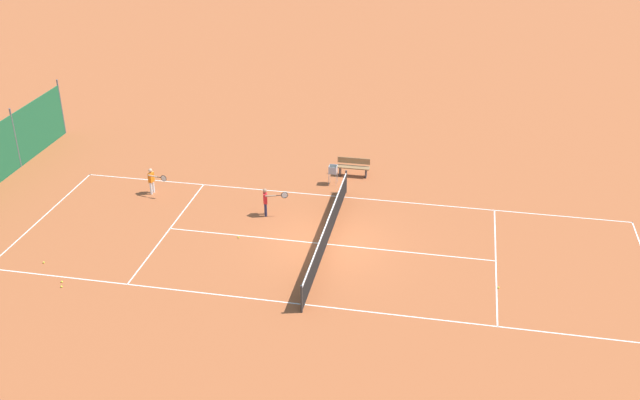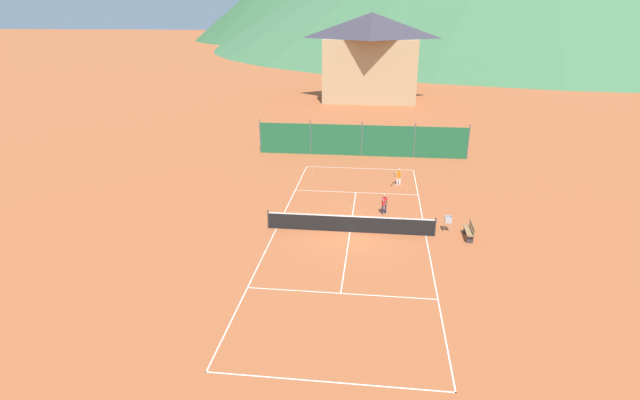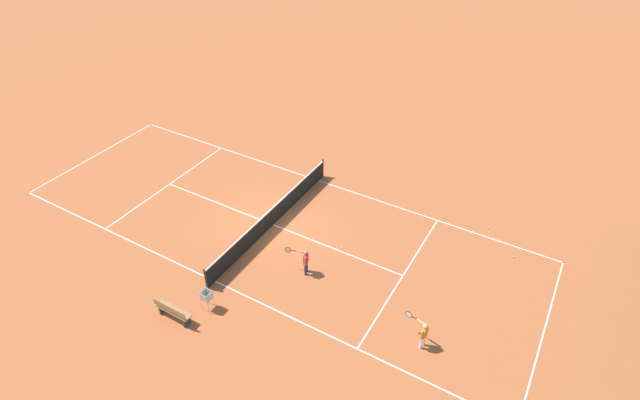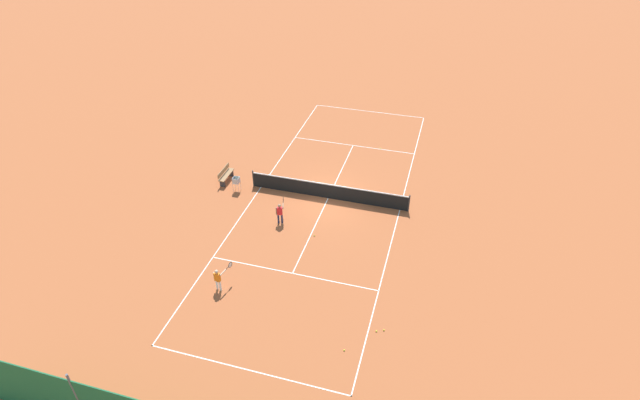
{
  "view_description": "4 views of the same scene",
  "coord_description": "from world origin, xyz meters",
  "px_view_note": "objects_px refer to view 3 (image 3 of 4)",
  "views": [
    {
      "loc": [
        -24.51,
        -4.53,
        14.69
      ],
      "look_at": [
        1.0,
        0.46,
        1.37
      ],
      "focal_mm": 42.0,
      "sensor_mm": 36.0,
      "label": 1
    },
    {
      "loc": [
        1.3,
        -24.95,
        11.35
      ],
      "look_at": [
        -1.84,
        1.55,
        1.21
      ],
      "focal_mm": 28.0,
      "sensor_mm": 36.0,
      "label": 2
    },
    {
      "loc": [
        14.05,
        10.71,
        14.67
      ],
      "look_at": [
        -1.09,
        1.85,
        1.42
      ],
      "focal_mm": 28.0,
      "sensor_mm": 36.0,
      "label": 3
    },
    {
      "loc": [
        -5.94,
        22.49,
        16.35
      ],
      "look_at": [
        0.08,
        1.41,
        0.81
      ],
      "focal_mm": 28.0,
      "sensor_mm": 36.0,
      "label": 4
    }
  ],
  "objects_px": {
    "tennis_net": "(272,216)",
    "ball_hopper": "(207,297)",
    "tennis_ball_mid_court": "(513,257)",
    "courtside_bench": "(173,311)",
    "player_near_baseline": "(305,260)",
    "tennis_ball_service_box": "(193,166)",
    "tennis_ball_by_net_right": "(342,248)",
    "tennis_ball_far_corner": "(490,232)",
    "tennis_ball_near_corner": "(488,228)",
    "player_far_service": "(423,333)"
  },
  "relations": [
    {
      "from": "player_near_baseline",
      "to": "tennis_ball_far_corner",
      "type": "relative_size",
      "value": 18.42
    },
    {
      "from": "player_near_baseline",
      "to": "tennis_ball_near_corner",
      "type": "xyz_separation_m",
      "value": [
        -6.58,
        5.72,
        -0.68
      ]
    },
    {
      "from": "player_far_service",
      "to": "courtside_bench",
      "type": "height_order",
      "value": "player_far_service"
    },
    {
      "from": "player_near_baseline",
      "to": "tennis_ball_near_corner",
      "type": "distance_m",
      "value": 8.74
    },
    {
      "from": "tennis_ball_mid_court",
      "to": "ball_hopper",
      "type": "height_order",
      "value": "ball_hopper"
    },
    {
      "from": "tennis_ball_by_net_right",
      "to": "courtside_bench",
      "type": "height_order",
      "value": "courtside_bench"
    },
    {
      "from": "tennis_ball_mid_court",
      "to": "tennis_ball_far_corner",
      "type": "distance_m",
      "value": 1.67
    },
    {
      "from": "tennis_net",
      "to": "tennis_ball_far_corner",
      "type": "height_order",
      "value": "tennis_net"
    },
    {
      "from": "tennis_ball_far_corner",
      "to": "tennis_ball_by_net_right",
      "type": "xyz_separation_m",
      "value": [
        4.23,
        -5.24,
        0.0
      ]
    },
    {
      "from": "tennis_net",
      "to": "tennis_ball_near_corner",
      "type": "distance_m",
      "value": 9.81
    },
    {
      "from": "tennis_net",
      "to": "player_far_service",
      "type": "xyz_separation_m",
      "value": [
        2.84,
        8.26,
        0.19
      ]
    },
    {
      "from": "courtside_bench",
      "to": "tennis_ball_near_corner",
      "type": "bearing_deg",
      "value": 142.04
    },
    {
      "from": "tennis_net",
      "to": "tennis_ball_mid_court",
      "type": "xyz_separation_m",
      "value": [
        -3.38,
        10.02,
        -0.47
      ]
    },
    {
      "from": "tennis_ball_mid_court",
      "to": "tennis_ball_service_box",
      "type": "height_order",
      "value": "same"
    },
    {
      "from": "tennis_net",
      "to": "tennis_ball_by_net_right",
      "type": "distance_m",
      "value": 3.52
    },
    {
      "from": "player_near_baseline",
      "to": "tennis_ball_mid_court",
      "type": "relative_size",
      "value": 18.42
    },
    {
      "from": "tennis_net",
      "to": "player_near_baseline",
      "type": "distance_m",
      "value": 3.42
    },
    {
      "from": "tennis_ball_service_box",
      "to": "tennis_net",
      "type": "bearing_deg",
      "value": 74.15
    },
    {
      "from": "tennis_net",
      "to": "courtside_bench",
      "type": "bearing_deg",
      "value": -0.44
    },
    {
      "from": "tennis_ball_mid_court",
      "to": "tennis_ball_far_corner",
      "type": "xyz_separation_m",
      "value": [
        -1.05,
        -1.3,
        0.0
      ]
    },
    {
      "from": "tennis_ball_near_corner",
      "to": "tennis_ball_mid_court",
      "type": "bearing_deg",
      "value": 46.94
    },
    {
      "from": "tennis_net",
      "to": "tennis_ball_far_corner",
      "type": "xyz_separation_m",
      "value": [
        -4.43,
        8.73,
        -0.47
      ]
    },
    {
      "from": "tennis_ball_service_box",
      "to": "ball_hopper",
      "type": "height_order",
      "value": "ball_hopper"
    },
    {
      "from": "tennis_ball_mid_court",
      "to": "courtside_bench",
      "type": "distance_m",
      "value": 14.0
    },
    {
      "from": "tennis_ball_service_box",
      "to": "player_near_baseline",
      "type": "bearing_deg",
      "value": 68.43
    },
    {
      "from": "tennis_ball_mid_court",
      "to": "ball_hopper",
      "type": "relative_size",
      "value": 0.07
    },
    {
      "from": "tennis_ball_service_box",
      "to": "tennis_ball_far_corner",
      "type": "height_order",
      "value": "same"
    },
    {
      "from": "tennis_net",
      "to": "tennis_ball_by_net_right",
      "type": "xyz_separation_m",
      "value": [
        -0.2,
        3.48,
        -0.47
      ]
    },
    {
      "from": "tennis_ball_service_box",
      "to": "tennis_ball_by_net_right",
      "type": "relative_size",
      "value": 1.0
    },
    {
      "from": "tennis_ball_service_box",
      "to": "tennis_ball_far_corner",
      "type": "distance_m",
      "value": 15.41
    },
    {
      "from": "tennis_ball_service_box",
      "to": "courtside_bench",
      "type": "xyz_separation_m",
      "value": [
        8.18,
        6.42,
        0.42
      ]
    },
    {
      "from": "player_near_baseline",
      "to": "tennis_ball_service_box",
      "type": "height_order",
      "value": "player_near_baseline"
    },
    {
      "from": "player_near_baseline",
      "to": "tennis_ball_far_corner",
      "type": "xyz_separation_m",
      "value": [
        -6.29,
        5.86,
        -0.68
      ]
    },
    {
      "from": "tennis_ball_far_corner",
      "to": "tennis_ball_near_corner",
      "type": "bearing_deg",
      "value": -153.72
    },
    {
      "from": "tennis_net",
      "to": "tennis_ball_near_corner",
      "type": "xyz_separation_m",
      "value": [
        -4.72,
        8.58,
        -0.47
      ]
    },
    {
      "from": "player_near_baseline",
      "to": "courtside_bench",
      "type": "bearing_deg",
      "value": -33.01
    },
    {
      "from": "player_far_service",
      "to": "player_near_baseline",
      "type": "xyz_separation_m",
      "value": [
        -0.98,
        -5.39,
        0.02
      ]
    },
    {
      "from": "player_far_service",
      "to": "tennis_ball_service_box",
      "type": "distance_m",
      "value": 15.46
    },
    {
      "from": "tennis_ball_far_corner",
      "to": "courtside_bench",
      "type": "bearing_deg",
      "value": -39.16
    },
    {
      "from": "player_near_baseline",
      "to": "tennis_net",
      "type": "bearing_deg",
      "value": -122.88
    },
    {
      "from": "ball_hopper",
      "to": "tennis_ball_near_corner",
      "type": "bearing_deg",
      "value": 141.88
    },
    {
      "from": "tennis_net",
      "to": "player_far_service",
      "type": "bearing_deg",
      "value": 71.02
    },
    {
      "from": "tennis_ball_near_corner",
      "to": "courtside_bench",
      "type": "xyz_separation_m",
      "value": [
        11.07,
        -8.63,
        0.42
      ]
    },
    {
      "from": "player_near_baseline",
      "to": "tennis_ball_mid_court",
      "type": "bearing_deg",
      "value": 126.18
    },
    {
      "from": "tennis_net",
      "to": "ball_hopper",
      "type": "relative_size",
      "value": 10.31
    },
    {
      "from": "tennis_ball_by_net_right",
      "to": "ball_hopper",
      "type": "height_order",
      "value": "ball_hopper"
    },
    {
      "from": "player_far_service",
      "to": "tennis_ball_by_net_right",
      "type": "bearing_deg",
      "value": -122.51
    },
    {
      "from": "tennis_net",
      "to": "player_near_baseline",
      "type": "relative_size",
      "value": 7.55
    },
    {
      "from": "player_near_baseline",
      "to": "ball_hopper",
      "type": "height_order",
      "value": "player_near_baseline"
    },
    {
      "from": "tennis_net",
      "to": "player_near_baseline",
      "type": "bearing_deg",
      "value": 57.12
    }
  ]
}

